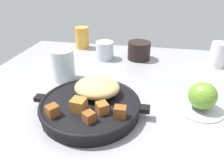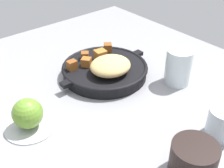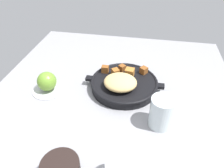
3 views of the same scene
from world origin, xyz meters
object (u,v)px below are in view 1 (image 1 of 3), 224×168
water_glass_tall (63,65)px  coffee_mug_dark (139,51)px  red_apple (203,96)px  white_creamer_pitcher (218,55)px  cast_iron_skillet (91,103)px  water_glass_short (105,50)px  juice_glass_amber (82,38)px

water_glass_tall → coffee_mug_dark: 32.68cm
red_apple → water_glass_tall: size_ratio=0.69×
white_creamer_pitcher → water_glass_tall: 56.99cm
cast_iron_skillet → water_glass_tall: water_glass_tall is taller
coffee_mug_dark → water_glass_short: same height
red_apple → water_glass_short: (-32.04, 30.41, -0.59)cm
juice_glass_amber → water_glass_short: (13.26, -11.64, -1.28)cm
cast_iron_skillet → red_apple: 28.43cm
red_apple → coffee_mug_dark: 37.38cm
white_creamer_pitcher → juice_glass_amber: juice_glass_amber is taller
cast_iron_skillet → red_apple: red_apple is taller
red_apple → water_glass_short: bearing=136.5°
juice_glass_amber → water_glass_short: 17.69cm
water_glass_tall → water_glass_short: (9.43, 20.66, -1.60)cm
juice_glass_amber → water_glass_short: juice_glass_amber is taller
cast_iron_skillet → water_glass_tall: size_ratio=2.88×
white_creamer_pitcher → juice_glass_amber: 57.95cm
white_creamer_pitcher → water_glass_short: 43.58cm
white_creamer_pitcher → water_glass_short: bearing=-179.6°
cast_iron_skillet → coffee_mug_dark: size_ratio=3.25×
water_glass_tall → white_creamer_pitcher: bearing=21.6°
cast_iron_skillet → water_glass_short: cast_iron_skillet is taller
cast_iron_skillet → coffee_mug_dark: 39.76cm
coffee_mug_dark → water_glass_short: size_ratio=1.27×
red_apple → water_glass_tall: (-41.47, 9.74, 1.01)cm
water_glass_tall → water_glass_short: 22.77cm
water_glass_short → water_glass_tall: bearing=-114.5°
red_apple → coffee_mug_dark: size_ratio=0.78×
cast_iron_skillet → juice_glass_amber: (-17.55, 47.99, 2.22)cm
red_apple → white_creamer_pitcher: bearing=69.4°
white_creamer_pitcher → water_glass_short: size_ratio=1.26×
red_apple → white_creamer_pitcher: (11.52, 30.70, 0.40)cm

